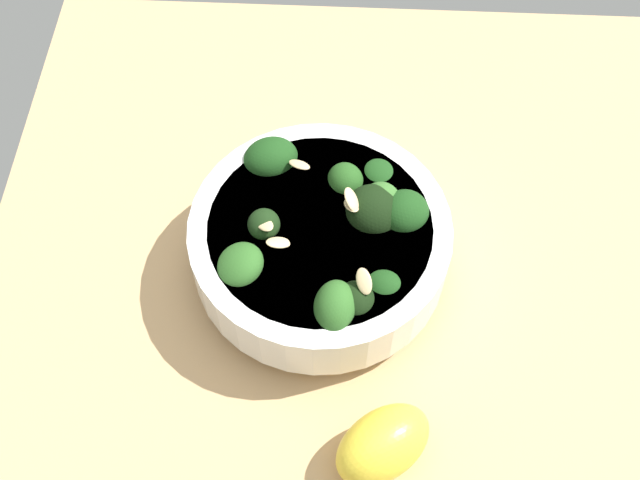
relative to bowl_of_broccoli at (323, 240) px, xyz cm
name	(u,v)px	position (x,y,z in cm)	size (l,w,h in cm)	color
ground_plane	(388,312)	(-5.08, 2.66, -5.54)	(61.79, 61.79, 3.37)	tan
bowl_of_broccoli	(323,240)	(0.00, 0.00, 0.00)	(18.48, 18.48, 8.44)	white
lemon_wedge	(383,444)	(-4.50, 14.05, -1.64)	(6.77, 4.31, 4.44)	yellow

